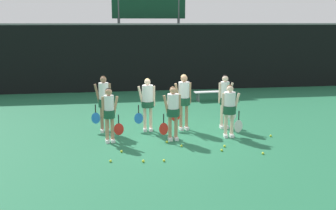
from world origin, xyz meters
The scene contains 22 objects.
ground_plane centered at (0.00, 0.00, 0.00)m, with size 140.00×140.00×0.00m, color #216642.
fence_windscreen centered at (0.00, 8.03, 1.71)m, with size 60.00×0.08×3.39m.
scoreboard centered at (0.38, 9.32, 4.13)m, with size 3.86×0.15×5.34m.
bench_courtside centered at (2.78, 4.97, 0.37)m, with size 1.79×0.48×0.43m.
player_0 centered at (-1.83, -0.54, 0.94)m, with size 0.62×0.33×1.61m.
player_1 centered at (0.02, -0.61, 0.95)m, with size 0.66×0.38×1.62m.
player_2 centered at (1.77, -0.55, 0.95)m, with size 0.66×0.40×1.62m.
player_3 centered at (-2.00, 0.61, 1.06)m, with size 0.64×0.36×1.80m.
player_4 centered at (-0.62, 0.51, 1.02)m, with size 0.68×0.40×1.71m.
player_5 centered at (0.56, 0.49, 1.09)m, with size 0.68×0.40×1.81m.
player_6 centered at (1.93, 0.48, 1.03)m, with size 0.62×0.33×1.77m.
tennis_ball_0 centered at (-0.20, -0.89, 0.04)m, with size 0.07×0.07×0.07m, color #CCE033.
tennis_ball_1 centered at (1.16, -1.86, 0.03)m, with size 0.07×0.07×0.07m, color #CCE033.
tennis_ball_2 centered at (2.63, 1.86, 0.03)m, with size 0.07×0.07×0.07m, color #CCE033.
tennis_ball_3 centered at (-1.85, -2.26, 0.03)m, with size 0.07×0.07×0.07m, color #CCE033.
tennis_ball_4 centered at (-1.55, -1.55, 0.03)m, with size 0.07×0.07×0.07m, color #CCE033.
tennis_ball_5 centered at (0.15, -1.31, 0.03)m, with size 0.06×0.06×0.06m, color #CCE033.
tennis_ball_6 centered at (2.18, -2.27, 0.03)m, with size 0.07×0.07×0.07m, color #CCE033.
tennis_ball_7 centered at (3.05, -0.76, 0.03)m, with size 0.07×0.07×0.07m, color #CCE033.
tennis_ball_8 centered at (1.35, -1.52, 0.03)m, with size 0.07×0.07×0.07m, color #CCE033.
tennis_ball_9 centered at (-0.51, -2.42, 0.03)m, with size 0.07×0.07×0.07m, color #CCE033.
tennis_ball_10 centered at (-1.03, -2.40, 0.04)m, with size 0.07×0.07×0.07m, color #CCE033.
Camera 1 is at (-1.83, -11.73, 3.47)m, focal length 42.00 mm.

